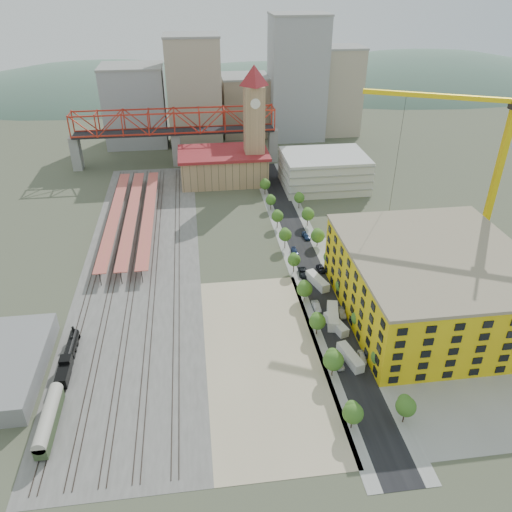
{
  "coord_description": "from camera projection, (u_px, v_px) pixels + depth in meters",
  "views": [
    {
      "loc": [
        -17.85,
        -121.65,
        81.82
      ],
      "look_at": [
        -1.9,
        -0.81,
        10.0
      ],
      "focal_mm": 35.0,
      "sensor_mm": 36.0,
      "label": 1
    }
  ],
  "objects": [
    {
      "name": "skyline",
      "position": [
        238.0,
        95.0,
        258.28
      ],
      "size": [
        133.0,
        46.0,
        60.0
      ],
      "color": "#9EA0A3",
      "rests_on": "ground"
    },
    {
      "name": "coach",
      "position": [
        49.0,
        420.0,
        100.01
      ],
      "size": [
        2.8,
        16.23,
        5.09
      ],
      "color": "#293B20",
      "rests_on": "ground"
    },
    {
      "name": "ballast_strip",
      "position": [
        142.0,
        261.0,
        158.33
      ],
      "size": [
        36.0,
        165.0,
        0.06
      ],
      "primitive_type": "cube",
      "color": "#605E59",
      "rests_on": "ground"
    },
    {
      "name": "platform_canopies",
      "position": [
        132.0,
        214.0,
        179.24
      ],
      "size": [
        16.0,
        80.0,
        4.12
      ],
      "color": "#C24A4C",
      "rests_on": "ground"
    },
    {
      "name": "tower_crane",
      "position": [
        489.0,
        150.0,
        140.57
      ],
      "size": [
        50.53,
        24.96,
        58.56
      ],
      "color": "yellow",
      "rests_on": "ground"
    },
    {
      "name": "car_1",
      "position": [
        316.0,
        306.0,
        136.31
      ],
      "size": [
        1.79,
        4.86,
        1.59
      ],
      "primitive_type": "imported",
      "rotation": [
        0.0,
        0.0,
        0.02
      ],
      "color": "#B1AFB5",
      "rests_on": "ground"
    },
    {
      "name": "locomotive",
      "position": [
        69.0,
        356.0,
        117.61
      ],
      "size": [
        2.52,
        19.48,
        4.87
      ],
      "color": "black",
      "rests_on": "ground"
    },
    {
      "name": "distant_hills",
      "position": [
        271.0,
        187.0,
        415.02
      ],
      "size": [
        647.0,
        264.0,
        227.0
      ],
      "color": "#4C6B59",
      "rests_on": "ground"
    },
    {
      "name": "car_2",
      "position": [
        303.0,
        272.0,
        151.19
      ],
      "size": [
        3.01,
        5.75,
        1.55
      ],
      "primitive_type": "imported",
      "rotation": [
        0.0,
        0.0,
        -0.08
      ],
      "color": "black",
      "rests_on": "ground"
    },
    {
      "name": "parking_garage",
      "position": [
        324.0,
        171.0,
        207.76
      ],
      "size": [
        34.0,
        26.0,
        14.0
      ],
      "primitive_type": "cube",
      "color": "silver",
      "rests_on": "ground"
    },
    {
      "name": "site_trailer_d",
      "position": [
        317.0,
        281.0,
        146.16
      ],
      "size": [
        5.29,
        9.93,
        2.63
      ],
      "primitive_type": "cube",
      "rotation": [
        0.0,
        0.0,
        0.3
      ],
      "color": "silver",
      "rests_on": "ground"
    },
    {
      "name": "car_4",
      "position": [
        362.0,
        357.0,
        118.69
      ],
      "size": [
        2.35,
        4.72,
        1.54
      ],
      "primitive_type": "imported",
      "rotation": [
        0.0,
        0.0,
        -0.12
      ],
      "color": "white",
      "rests_on": "ground"
    },
    {
      "name": "site_trailer_c",
      "position": [
        333.0,
        316.0,
        131.42
      ],
      "size": [
        4.97,
        10.77,
        2.85
      ],
      "primitive_type": "cube",
      "rotation": [
        0.0,
        0.0,
        -0.22
      ],
      "color": "silver",
      "rests_on": "ground"
    },
    {
      "name": "car_6",
      "position": [
        321.0,
        269.0,
        153.13
      ],
      "size": [
        2.28,
        4.74,
        1.3
      ],
      "primitive_type": "imported",
      "rotation": [
        0.0,
        0.0,
        0.03
      ],
      "color": "black",
      "rests_on": "ground"
    },
    {
      "name": "site_trailer_b",
      "position": [
        336.0,
        324.0,
        128.79
      ],
      "size": [
        4.72,
        9.11,
        2.41
      ],
      "primitive_type": "cube",
      "rotation": [
        0.0,
        0.0,
        0.29
      ],
      "color": "silver",
      "rests_on": "ground"
    },
    {
      "name": "street_asphalt",
      "position": [
        304.0,
        254.0,
        162.06
      ],
      "size": [
        12.0,
        170.0,
        0.06
      ],
      "primitive_type": "cube",
      "color": "black",
      "rests_on": "ground"
    },
    {
      "name": "construction_building",
      "position": [
        432.0,
        284.0,
        130.34
      ],
      "size": [
        44.6,
        50.6,
        18.8
      ],
      "color": "yellow",
      "rests_on": "ground"
    },
    {
      "name": "sidewalk_west",
      "position": [
        288.0,
        255.0,
        161.45
      ],
      "size": [
        3.0,
        170.0,
        0.04
      ],
      "primitive_type": "cube",
      "color": "gray",
      "rests_on": "ground"
    },
    {
      "name": "construction_pad",
      "position": [
        436.0,
        312.0,
        135.44
      ],
      "size": [
        50.0,
        90.0,
        0.06
      ],
      "primitive_type": "cube",
      "color": "gray",
      "rests_on": "ground"
    },
    {
      "name": "street_trees",
      "position": [
        311.0,
        271.0,
        153.53
      ],
      "size": [
        15.4,
        124.4,
        8.0
      ],
      "color": "#3C6D20",
      "rests_on": "ground"
    },
    {
      "name": "sidewalk_east",
      "position": [
        321.0,
        253.0,
        162.69
      ],
      "size": [
        3.0,
        170.0,
        0.04
      ],
      "primitive_type": "cube",
      "color": "gray",
      "rests_on": "ground"
    },
    {
      "name": "car_5",
      "position": [
        342.0,
        313.0,
        133.73
      ],
      "size": [
        1.97,
        4.91,
        1.59
      ],
      "primitive_type": "imported",
      "rotation": [
        0.0,
        0.0,
        -0.06
      ],
      "color": "gray",
      "rests_on": "ground"
    },
    {
      "name": "car_7",
      "position": [
        306.0,
        236.0,
        171.25
      ],
      "size": [
        2.66,
        4.99,
        1.37
      ],
      "primitive_type": "imported",
      "rotation": [
        0.0,
        0.0,
        0.16
      ],
      "color": "navy",
      "rests_on": "ground"
    },
    {
      "name": "clock_tower",
      "position": [
        254.0,
        115.0,
        202.12
      ],
      "size": [
        12.0,
        12.0,
        52.0
      ],
      "color": "tan",
      "rests_on": "ground"
    },
    {
      "name": "car_0",
      "position": [
        339.0,
        363.0,
        116.96
      ],
      "size": [
        1.9,
        4.71,
        1.6
      ],
      "primitive_type": "imported",
      "rotation": [
        0.0,
        0.0,
        -0.0
      ],
      "color": "silver",
      "rests_on": "ground"
    },
    {
      "name": "ground",
      "position": [
        262.0,
        283.0,
        147.46
      ],
      "size": [
        400.0,
        400.0,
        0.0
      ],
      "primitive_type": "plane",
      "color": "#474C38",
      "rests_on": "ground"
    },
    {
      "name": "rail_tracks",
      "position": [
        136.0,
        261.0,
        158.07
      ],
      "size": [
        26.56,
        160.0,
        0.18
      ],
      "color": "#382B23",
      "rests_on": "ground"
    },
    {
      "name": "site_trailer_a",
      "position": [
        350.0,
        357.0,
        118.0
      ],
      "size": [
        4.46,
        9.59,
        2.54
      ],
      "primitive_type": "cube",
      "rotation": [
        0.0,
        0.0,
        0.23
      ],
      "color": "silver",
      "rests_on": "ground"
    },
    {
      "name": "car_3",
      "position": [
        295.0,
        252.0,
        162.16
      ],
      "size": [
        1.9,
        4.67,
        1.35
      ],
      "primitive_type": "imported",
      "rotation": [
        0.0,
        0.0,
        0.0
      ],
      "color": "navy",
      "rests_on": "ground"
    },
    {
      "name": "dirt_lot",
      "position": [
        264.0,
        356.0,
        120.09
      ],
      "size": [
        28.0,
        67.0,
        0.06
      ],
      "primitive_type": "cube",
      "color": "tan",
      "rests_on": "ground"
    },
    {
      "name": "station_hall",
      "position": [
        224.0,
        166.0,
        213.55
      ],
      "size": [
        38.0,
        24.0,
        13.1
      ],
      "color": "tan",
      "rests_on": "ground"
    },
    {
      "name": "truss_bridge",
      "position": [
        175.0,
        125.0,
        224.75
      ],
      "size": [
        94.0,
        9.6,
        25.6
      ],
      "color": "gray",
      "rests_on": "ground"
    }
  ]
}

